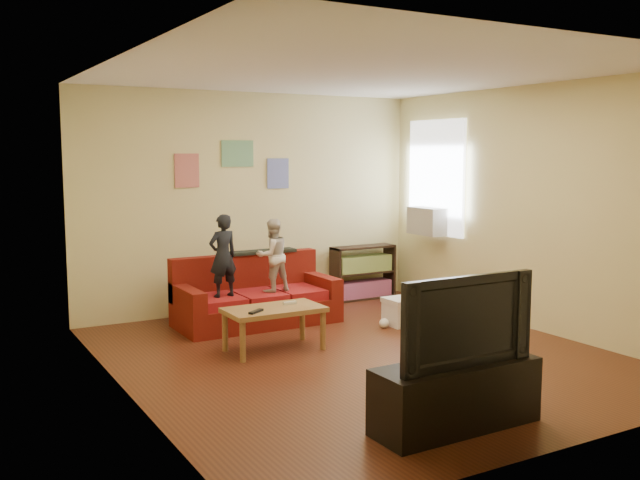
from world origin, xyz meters
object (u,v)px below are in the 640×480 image
child_a (223,256)px  tv_stand (456,396)px  sofa (255,300)px  coffee_table (274,314)px  bookshelf (363,275)px  child_b (272,255)px  file_box (405,311)px  television (458,319)px

child_a → tv_stand: bearing=88.2°
sofa → coffee_table: 1.19m
tv_stand → bookshelf: bearing=64.5°
sofa → coffee_table: bearing=-105.4°
child_b → file_box: child_b is taller
bookshelf → tv_stand: 4.58m
sofa → bookshelf: 1.93m
file_box → television: 3.16m
television → sofa: bearing=88.8°
sofa → coffee_table: (-0.32, -1.15, 0.10)m
bookshelf → sofa: bearing=-163.4°
tv_stand → child_b: bearing=85.6°
sofa → child_b: 0.57m
bookshelf → file_box: size_ratio=1.98×
bookshelf → coffee_table: bearing=-141.9°
child_b → television: 3.45m
file_box → television: television is taller
child_b → tv_stand: 3.50m
child_b → television: size_ratio=0.74×
child_b → bookshelf: 1.90m
tv_stand → television: television is taller
sofa → child_b: child_b is taller
child_b → television: child_b is taller
tv_stand → television: 0.56m
bookshelf → file_box: 1.53m
child_b → file_box: 1.65m
sofa → tv_stand: sofa is taller
coffee_table → television: 2.51m
tv_stand → coffee_table: bearing=94.9°
file_box → television: (-1.54, -2.68, 0.64)m
child_a → coffee_table: bearing=89.9°
child_b → coffee_table: size_ratio=0.86×
sofa → television: size_ratio=1.63×
child_a → television: 3.46m
coffee_table → bookshelf: (2.16, 1.70, -0.05)m
coffee_table → bookshelf: size_ratio=1.08×
child_b → coffee_table: (-0.46, -0.98, -0.43)m
sofa → tv_stand: 3.61m
child_a → bookshelf: size_ratio=1.02×
child_a → coffee_table: child_a is taller
child_b → tv_stand: bearing=79.7°
child_a → file_box: (1.91, -0.76, -0.68)m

